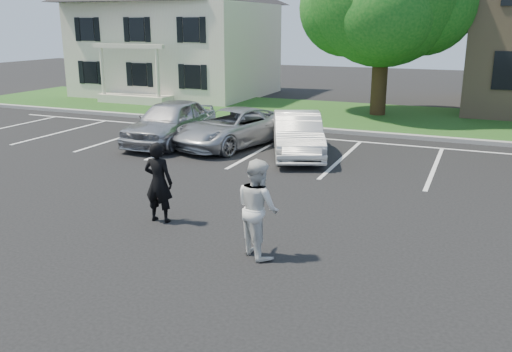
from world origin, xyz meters
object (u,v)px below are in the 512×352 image
at_px(house, 177,28).
at_px(man_white_shirt, 258,208).
at_px(car_silver_minivan, 232,128).
at_px(man_black_suit, 159,182).
at_px(car_white_sedan, 298,135).
at_px(car_silver_west, 171,122).

relative_size(house, man_white_shirt, 5.69).
relative_size(man_white_shirt, car_silver_minivan, 0.39).
distance_m(man_black_suit, man_white_shirt, 2.73).
bearing_deg(man_white_shirt, man_black_suit, 19.66).
xyz_separation_m(man_black_suit, car_white_sedan, (0.80, 6.85, -0.18)).
bearing_deg(car_white_sedan, car_silver_west, 157.10).
bearing_deg(man_white_shirt, car_silver_west, -12.95).
height_order(man_white_shirt, car_white_sedan, man_white_shirt).
xyz_separation_m(man_white_shirt, car_white_sedan, (-1.82, 7.64, -0.22)).
height_order(man_black_suit, man_white_shirt, man_white_shirt).
bearing_deg(man_black_suit, car_silver_minivan, -80.40).
bearing_deg(car_silver_west, man_white_shirt, -51.55).
bearing_deg(car_white_sedan, man_white_shirt, -99.10).
bearing_deg(car_silver_minivan, car_silver_west, -152.58).
distance_m(man_black_suit, car_silver_west, 7.93).
distance_m(man_white_shirt, car_white_sedan, 7.86).
relative_size(man_black_suit, car_silver_west, 0.39).
relative_size(man_white_shirt, car_silver_west, 0.40).
relative_size(man_white_shirt, car_white_sedan, 0.43).
height_order(man_white_shirt, car_silver_minivan, man_white_shirt).
bearing_deg(car_silver_west, house, 117.48).
xyz_separation_m(man_white_shirt, car_silver_minivan, (-4.34, 8.12, -0.26)).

